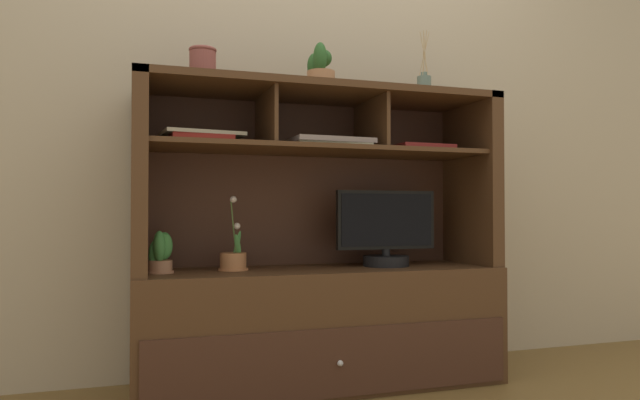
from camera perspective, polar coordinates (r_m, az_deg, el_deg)
The scene contains 12 objects.
floor_plane at distance 2.63m, azimuth 0.00°, elevation -17.95°, with size 6.00×6.00×0.02m, color brown.
back_wall at distance 2.85m, azimuth -1.71°, elevation 11.99°, with size 6.00×0.02×2.80m, color #B7A78C.
media_console at distance 2.55m, azimuth -0.05°, elevation -8.95°, with size 1.57×0.51×1.29m.
tv_monitor at distance 2.63m, azimuth 6.53°, elevation -3.28°, with size 0.47×0.21×0.34m.
potted_orchid at distance 2.46m, azimuth -8.53°, elevation -5.82°, with size 0.13×0.13×0.31m.
potted_fern at distance 2.41m, azimuth -15.50°, elevation -5.21°, with size 0.11×0.11×0.17m.
magazine_stack_left at distance 2.76m, azimuth 9.35°, elevation 4.94°, with size 0.28×0.31×0.03m.
magazine_stack_centre at distance 2.50m, azimuth 0.79°, elevation 5.62°, with size 0.35×0.28×0.03m.
magazine_stack_right at distance 2.44m, azimuth -11.73°, elevation 5.95°, with size 0.39×0.28×0.05m.
diffuser_bottle at distance 2.78m, azimuth 10.27°, elevation 11.07°, with size 0.07×0.07×0.31m.
potted_succulent at distance 2.58m, azimuth -0.00°, elevation 12.67°, with size 0.14×0.14×0.19m.
ceramic_vase at distance 2.47m, azimuth -11.49°, elevation 12.99°, with size 0.11×0.11×0.13m.
Camera 1 is at (-0.78, -2.40, 0.75)m, focal length 32.46 mm.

